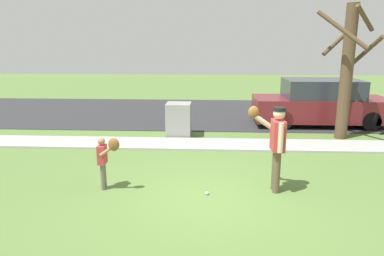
% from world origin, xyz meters
% --- Properties ---
extents(ground_plane, '(48.00, 48.00, 0.00)m').
position_xyz_m(ground_plane, '(0.00, 3.50, 0.00)').
color(ground_plane, '#567538').
extents(sidewalk_strip, '(36.00, 1.20, 0.06)m').
position_xyz_m(sidewalk_strip, '(0.00, 3.60, 0.03)').
color(sidewalk_strip, '#A3A39E').
rests_on(sidewalk_strip, ground).
extents(road_surface, '(36.00, 6.80, 0.02)m').
position_xyz_m(road_surface, '(0.00, 8.60, 0.01)').
color(road_surface, '#2D2D30').
rests_on(road_surface, ground).
extents(person_adult, '(0.69, 0.62, 1.70)m').
position_xyz_m(person_adult, '(1.31, 0.40, 1.07)').
color(person_adult, brown).
rests_on(person_adult, ground).
extents(person_child, '(0.48, 0.42, 1.12)m').
position_xyz_m(person_child, '(-2.04, 0.28, 0.72)').
color(person_child, '#6B6656').
rests_on(person_child, ground).
extents(baseball, '(0.07, 0.07, 0.07)m').
position_xyz_m(baseball, '(-0.01, 0.12, 0.04)').
color(baseball, white).
rests_on(baseball, ground).
extents(utility_cabinet, '(0.76, 0.76, 1.06)m').
position_xyz_m(utility_cabinet, '(-0.96, 4.64, 0.53)').
color(utility_cabinet, gray).
rests_on(utility_cabinet, ground).
extents(street_tree_near, '(1.84, 1.87, 4.02)m').
position_xyz_m(street_tree_near, '(4.11, 4.62, 2.17)').
color(street_tree_near, brown).
rests_on(street_tree_near, ground).
extents(parked_suv_maroon, '(4.70, 1.90, 1.63)m').
position_xyz_m(parked_suv_maroon, '(3.98, 6.49, 0.79)').
color(parked_suv_maroon, maroon).
rests_on(parked_suv_maroon, road_surface).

